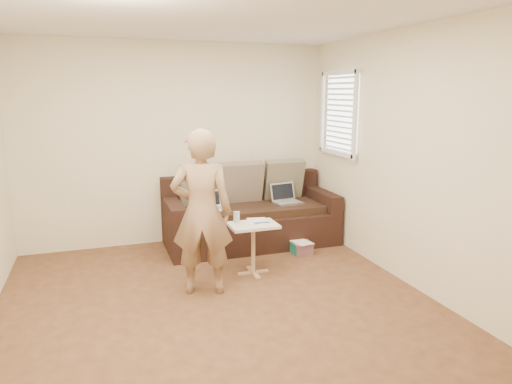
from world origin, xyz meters
The scene contains 18 objects.
floor centered at (0.00, 0.00, 0.00)m, with size 4.50×4.50×0.00m, color #4E2F1D.
ceiling centered at (0.00, 0.00, 2.60)m, with size 4.50×4.50×0.00m, color white.
wall_back centered at (0.00, 2.25, 1.30)m, with size 4.00×4.00×0.00m, color beige.
wall_front centered at (0.00, -2.25, 1.30)m, with size 4.00×4.00×0.00m, color beige.
wall_right centered at (2.00, 0.00, 1.30)m, with size 4.50×4.50×0.00m, color beige.
window_blinds centered at (1.95, 1.50, 1.70)m, with size 0.12×0.88×1.08m, color white, non-canonical shape.
sofa centered at (0.86, 1.77, 0.42)m, with size 2.20×0.95×0.85m, color black, non-canonical shape.
pillow_left centered at (0.26, 1.99, 0.79)m, with size 0.55×0.14×0.55m, color #6D6550, non-canonical shape.
pillow_mid centered at (0.81, 1.99, 0.79)m, with size 0.55×0.14×0.55m, color #6B5A4C, non-canonical shape.
pillow_right centered at (1.41, 2.01, 0.79)m, with size 0.55×0.14×0.55m, color #6D6550, non-canonical shape.
laptop_silver centered at (1.36, 1.73, 0.52)m, with size 0.36×0.26×0.24m, color #B7BABC, non-canonical shape.
laptop_white centered at (0.37, 1.71, 0.52)m, with size 0.31×0.23×0.23m, color white, non-canonical shape.
person centered at (-0.07, 0.51, 0.82)m, with size 0.60×0.41×1.64m, color #9D7C56.
side_table centered at (0.56, 0.79, 0.28)m, with size 0.52×0.36×0.57m, color silver, non-canonical shape.
drinking_glass centered at (0.40, 0.90, 0.63)m, with size 0.07×0.07×0.12m, color silver, non-canonical shape.
scissors centered at (0.65, 0.77, 0.58)m, with size 0.18×0.10×0.02m, color silver, non-canonical shape.
paper_on_table centered at (0.64, 0.86, 0.57)m, with size 0.21×0.30×0.00m, color white, non-canonical shape.
striped_box centered at (1.33, 1.20, 0.08)m, with size 0.24×0.24×0.15m, color #DF2155, non-canonical shape.
Camera 1 is at (-0.98, -3.78, 1.96)m, focal length 32.46 mm.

